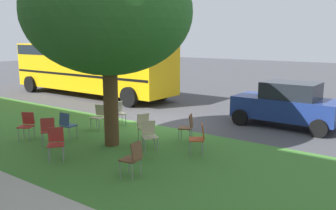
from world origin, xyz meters
name	(u,v)px	position (x,y,z in m)	size (l,w,h in m)	color
ground	(158,124)	(0.00, 0.00, 0.00)	(80.00, 80.00, 0.00)	#424247
grass_verge	(94,143)	(0.00, 3.20, 0.00)	(48.00, 6.00, 0.01)	#3D752D
street_tree	(108,13)	(-0.57, 2.99, 3.92)	(4.86, 4.86, 5.73)	brown
chair_0	(48,129)	(0.90, 4.20, 0.52)	(0.59, 0.58, 0.88)	#B7332D
chair_1	(56,141)	(-0.37, 4.86, 0.52)	(0.59, 0.59, 0.88)	#B7332D
chair_2	(67,124)	(1.03, 3.41, 0.52)	(0.46, 0.47, 0.88)	#335184
chair_3	(188,126)	(-2.23, 1.32, 0.52)	(0.55, 0.54, 0.88)	brown
chair_4	(133,157)	(-2.86, 4.58, 0.52)	(0.48, 0.47, 0.88)	brown
chair_5	(145,125)	(-1.14, 2.12, 0.52)	(0.54, 0.54, 0.88)	beige
chair_6	(199,137)	(-3.19, 2.20, 0.52)	(0.58, 0.58, 0.88)	#C64C1E
chair_7	(118,111)	(1.08, 1.01, 0.52)	(0.55, 0.54, 0.88)	#ADA393
chair_8	(149,134)	(-1.88, 2.79, 0.52)	(0.58, 0.58, 0.88)	beige
chair_9	(27,124)	(2.05, 4.18, 0.52)	(0.56, 0.57, 0.88)	#B7332D
chair_10	(99,115)	(1.17, 1.90, 0.52)	(0.50, 0.50, 0.88)	beige
parked_car	(287,104)	(-4.06, -2.50, 0.84)	(3.70, 1.92, 1.65)	navy
school_bus	(91,64)	(7.16, -3.10, 1.76)	(10.40, 2.80, 2.88)	yellow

